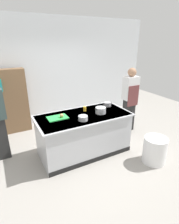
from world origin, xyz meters
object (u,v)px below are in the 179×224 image
(mixing_bowl, at_px, (83,118))
(bookshelf, at_px, (6,103))
(onion, at_px, (62,116))
(juice_cup, at_px, (85,109))
(person_chef, at_px, (130,99))
(trash_bin, at_px, (155,150))
(sauce_pan, at_px, (107,104))
(stock_pot, at_px, (101,110))

(mixing_bowl, xyz_separation_m, bookshelf, (-1.23, 2.03, -0.09))
(onion, bearing_deg, juice_cup, 13.13)
(person_chef, bearing_deg, trash_bin, 145.15)
(sauce_pan, xyz_separation_m, mixing_bowl, (-0.87, -0.46, -0.00))
(juice_cup, distance_m, bookshelf, 2.19)
(sauce_pan, xyz_separation_m, trash_bin, (0.37, -1.24, -0.67))
(sauce_pan, relative_size, juice_cup, 2.51)
(mixing_bowl, bearing_deg, person_chef, 20.09)
(onion, distance_m, sauce_pan, 1.21)
(trash_bin, xyz_separation_m, bookshelf, (-2.47, 2.81, 0.58))
(onion, height_order, juice_cup, same)
(bookshelf, bearing_deg, person_chef, -25.73)
(mixing_bowl, relative_size, trash_bin, 0.34)
(juice_cup, distance_m, person_chef, 1.46)
(juice_cup, bearing_deg, person_chef, 7.58)
(onion, bearing_deg, sauce_pan, 8.07)
(juice_cup, bearing_deg, stock_pot, -48.94)
(onion, xyz_separation_m, juice_cup, (0.59, 0.14, -0.01))
(stock_pot, xyz_separation_m, sauce_pan, (0.37, 0.31, -0.02))
(onion, relative_size, mixing_bowl, 0.42)
(trash_bin, bearing_deg, bookshelf, 131.35)
(stock_pot, bearing_deg, juice_cup, 131.06)
(trash_bin, bearing_deg, sauce_pan, 106.63)
(sauce_pan, relative_size, bookshelf, 0.15)
(onion, xyz_separation_m, person_chef, (2.03, 0.33, -0.05))
(trash_bin, height_order, person_chef, person_chef)
(stock_pot, xyz_separation_m, juice_cup, (-0.24, 0.28, -0.02))
(onion, distance_m, stock_pot, 0.84)
(trash_bin, xyz_separation_m, person_chef, (0.46, 1.40, 0.64))
(juice_cup, xyz_separation_m, trash_bin, (0.98, -1.20, -0.67))
(onion, bearing_deg, bookshelf, 117.38)
(bookshelf, bearing_deg, onion, -62.62)
(juice_cup, bearing_deg, trash_bin, -50.76)
(trash_bin, distance_m, person_chef, 1.60)
(stock_pot, relative_size, person_chef, 0.17)
(mixing_bowl, bearing_deg, sauce_pan, 28.03)
(sauce_pan, bearing_deg, mixing_bowl, -151.97)
(onion, distance_m, trash_bin, 2.02)
(trash_bin, bearing_deg, stock_pot, 128.68)
(trash_bin, relative_size, bookshelf, 0.33)
(stock_pot, distance_m, juice_cup, 0.37)
(trash_bin, bearing_deg, juice_cup, 129.24)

